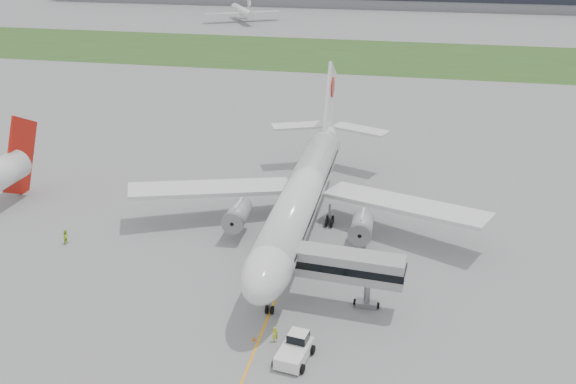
% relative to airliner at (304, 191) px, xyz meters
% --- Properties ---
extents(ground, '(600.00, 600.00, 0.00)m').
position_rel_airliner_xyz_m(ground, '(0.00, -4.87, -5.66)').
color(ground, slate).
rests_on(ground, ground).
extents(apron_markings, '(70.00, 70.00, 0.04)m').
position_rel_airliner_xyz_m(apron_markings, '(0.00, -9.87, -5.66)').
color(apron_markings, orange).
rests_on(apron_markings, ground).
extents(grass_strip, '(600.00, 50.00, 0.02)m').
position_rel_airliner_xyz_m(grass_strip, '(0.00, 115.13, -5.65)').
color(grass_strip, '#2F4C1C').
rests_on(grass_strip, ground).
extents(control_tower, '(12.00, 12.00, 56.00)m').
position_rel_airliner_xyz_m(control_tower, '(-90.00, 227.13, -5.66)').
color(control_tower, slate).
rests_on(control_tower, ground).
extents(airliner, '(48.13, 53.95, 17.88)m').
position_rel_airliner_xyz_m(airliner, '(0.00, 0.00, 0.00)').
color(airliner, silver).
rests_on(airliner, ground).
extents(pushback_tug, '(3.61, 4.82, 2.29)m').
position_rel_airliner_xyz_m(pushback_tug, '(4.05, -26.55, -4.61)').
color(pushback_tug, white).
rests_on(pushback_tug, ground).
extents(jet_bridge, '(14.37, 4.09, 6.58)m').
position_rel_airliner_xyz_m(jet_bridge, '(6.13, -16.78, -0.79)').
color(jet_bridge, gray).
rests_on(jet_bridge, ground).
extents(safety_cone_left, '(0.37, 0.37, 0.50)m').
position_rel_airliner_xyz_m(safety_cone_left, '(-0.50, -24.76, -5.41)').
color(safety_cone_left, orange).
rests_on(safety_cone_left, ground).
extents(safety_cone_right, '(0.40, 0.40, 0.55)m').
position_rel_airliner_xyz_m(safety_cone_right, '(3.21, -27.48, -5.39)').
color(safety_cone_right, orange).
rests_on(safety_cone_right, ground).
extents(ground_crew_near, '(0.71, 0.57, 1.70)m').
position_rel_airliner_xyz_m(ground_crew_near, '(1.62, -24.44, -4.81)').
color(ground_crew_near, '#C8E025').
rests_on(ground_crew_near, ground).
extents(ground_crew_far, '(0.84, 1.02, 1.94)m').
position_rel_airliner_xyz_m(ground_crew_far, '(-28.86, -9.90, -4.69)').
color(ground_crew_far, '#9AD122').
rests_on(ground_crew_far, ground).
extents(neighbor_aircraft, '(4.62, 15.33, 12.54)m').
position_rel_airliner_xyz_m(neighbor_aircraft, '(-43.58, -0.42, -0.69)').
color(neighbor_aircraft, '#A11209').
rests_on(neighbor_aircraft, ground).
extents(distant_aircraft_left, '(38.49, 37.16, 11.29)m').
position_rel_airliner_xyz_m(distant_aircraft_left, '(-54.89, 170.34, -5.66)').
color(distant_aircraft_left, silver).
rests_on(distant_aircraft_left, ground).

